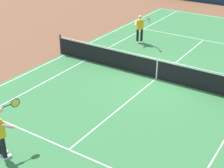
{
  "coord_description": "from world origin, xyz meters",
  "views": [
    {
      "loc": [
        13.16,
        6.07,
        6.91
      ],
      "look_at": [
        3.13,
        -0.44,
        0.9
      ],
      "focal_mm": 54.7,
      "sensor_mm": 36.0,
      "label": 1
    }
  ],
  "objects_px": {
    "tennis_net": "(157,69)",
    "tennis_ball": "(164,61)",
    "tennis_player_far": "(140,28)",
    "tennis_player_near": "(0,132)"
  },
  "relations": [
    {
      "from": "tennis_player_far",
      "to": "tennis_ball",
      "type": "bearing_deg",
      "value": 52.62
    },
    {
      "from": "tennis_player_far",
      "to": "tennis_ball",
      "type": "relative_size",
      "value": 25.71
    },
    {
      "from": "tennis_player_near",
      "to": "tennis_player_far",
      "type": "height_order",
      "value": "same"
    },
    {
      "from": "tennis_net",
      "to": "tennis_player_near",
      "type": "bearing_deg",
      "value": -10.79
    },
    {
      "from": "tennis_net",
      "to": "tennis_player_near",
      "type": "height_order",
      "value": "tennis_player_near"
    },
    {
      "from": "tennis_net",
      "to": "tennis_player_far",
      "type": "distance_m",
      "value": 4.95
    },
    {
      "from": "tennis_net",
      "to": "tennis_ball",
      "type": "bearing_deg",
      "value": -164.65
    },
    {
      "from": "tennis_player_near",
      "to": "tennis_player_far",
      "type": "distance_m",
      "value": 11.77
    },
    {
      "from": "tennis_net",
      "to": "tennis_ball",
      "type": "xyz_separation_m",
      "value": [
        -1.98,
        -0.54,
        -0.46
      ]
    },
    {
      "from": "tennis_player_near",
      "to": "tennis_ball",
      "type": "distance_m",
      "value": 9.85
    }
  ]
}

